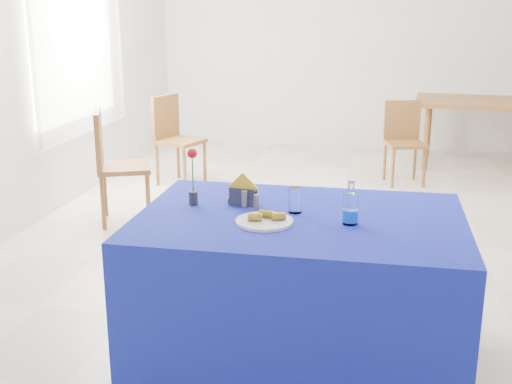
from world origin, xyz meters
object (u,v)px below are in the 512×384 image
at_px(water_bottle, 350,209).
at_px(plate, 264,221).
at_px(chair_win_b, 174,133).
at_px(blue_table, 299,287).
at_px(oak_table, 485,107).
at_px(chair_win_a, 113,159).
at_px(chair_bg_left, 404,136).

bearing_deg(water_bottle, plate, -170.44).
bearing_deg(chair_win_b, plate, -135.19).
height_order(blue_table, chair_win_b, chair_win_b).
relative_size(water_bottle, oak_table, 0.13).
height_order(blue_table, water_bottle, water_bottle).
xyz_separation_m(chair_win_a, chair_win_b, (0.10, 1.31, -0.03)).
bearing_deg(oak_table, chair_win_b, -156.59).
xyz_separation_m(water_bottle, chair_win_a, (-2.03, 1.93, -0.28)).
xyz_separation_m(blue_table, chair_win_a, (-1.78, 1.86, 0.17)).
distance_m(plate, oak_table, 4.99).
bearing_deg(plate, oak_table, 70.39).
bearing_deg(chair_win_a, chair_bg_left, -74.55).
height_order(blue_table, chair_bg_left, chair_bg_left).
xyz_separation_m(blue_table, oak_table, (1.52, 4.56, 0.30)).
relative_size(blue_table, chair_win_a, 1.69).
height_order(plate, oak_table, plate).
height_order(water_bottle, oak_table, water_bottle).
bearing_deg(chair_bg_left, chair_win_a, -157.60).
relative_size(blue_table, oak_table, 1.00).
xyz_separation_m(water_bottle, oak_table, (1.28, 4.63, -0.15)).
distance_m(blue_table, chair_win_b, 3.59).
relative_size(water_bottle, chair_win_b, 0.24).
bearing_deg(chair_bg_left, plate, -115.97).
bearing_deg(water_bottle, blue_table, 163.43).
height_order(plate, chair_win_a, chair_win_a).
bearing_deg(blue_table, chair_win_a, 133.79).
height_order(oak_table, chair_win_a, chair_win_a).
distance_m(water_bottle, oak_table, 4.81).
xyz_separation_m(chair_bg_left, chair_win_b, (-2.30, -0.48, 0.04)).
bearing_deg(blue_table, plate, -137.82).
relative_size(blue_table, chair_bg_left, 1.91).
relative_size(blue_table, water_bottle, 7.44).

